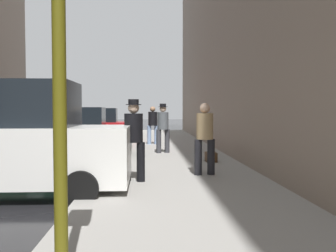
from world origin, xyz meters
name	(u,v)px	position (x,y,z in m)	size (l,w,h in m)	color
sidewalk	(177,175)	(6.00, 0.00, 0.07)	(4.00, 40.00, 0.15)	gray
parked_white_van	(14,144)	(2.65, -1.71, 1.03)	(4.60, 2.06, 2.25)	silver
parked_dark_green_sedan	(72,135)	(2.65, 3.90, 0.85)	(4.24, 2.14, 1.79)	#193828
parked_red_hatchback	(94,127)	(2.65, 9.34, 0.85)	(4.26, 2.17, 1.79)	#B2191E
fire_hydrant	(128,139)	(4.45, 6.50, 0.50)	(0.42, 0.22, 0.70)	red
pedestrian_in_tan_coat	(205,135)	(6.62, -0.36, 1.10)	(0.52, 0.46, 1.71)	black
pedestrian_in_jeans	(153,123)	(5.50, 7.72, 1.10)	(0.52, 0.44, 1.71)	#728CB2
pedestrian_with_beanie	(163,126)	(5.82, 4.28, 1.14)	(0.53, 0.50, 1.78)	#333338
pedestrian_with_fedora	(134,136)	(4.96, -1.07, 1.14)	(0.53, 0.50, 1.78)	black
duffel_bag	(211,157)	(7.16, 1.88, 0.29)	(0.32, 0.44, 0.28)	#472D19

